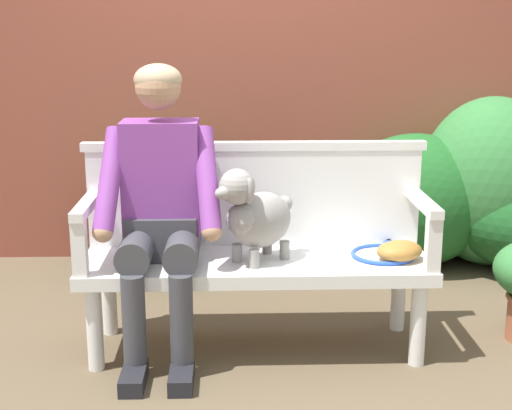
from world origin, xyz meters
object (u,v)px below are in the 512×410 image
object	(u,v)px
person_seated	(160,201)
dog_on_bench	(255,215)
garden_bench	(256,271)
baseball_glove	(399,251)
tennis_racket	(383,253)

from	to	relation	value
person_seated	dog_on_bench	bearing A→B (deg)	-5.44
person_seated	dog_on_bench	size ratio (longest dim) A/B	2.98
dog_on_bench	garden_bench	bearing A→B (deg)	82.23
garden_bench	baseball_glove	size ratio (longest dim) A/B	7.16
baseball_glove	tennis_racket	bearing A→B (deg)	95.63
garden_bench	tennis_racket	size ratio (longest dim) A/B	2.71
garden_bench	tennis_racket	bearing A→B (deg)	3.39
garden_bench	dog_on_bench	distance (m)	0.28
tennis_racket	baseball_glove	distance (m)	0.11
baseball_glove	person_seated	bearing A→B (deg)	151.94
garden_bench	person_seated	bearing A→B (deg)	-178.29
person_seated	dog_on_bench	distance (m)	0.42
person_seated	tennis_racket	size ratio (longest dim) A/B	2.25
person_seated	baseball_glove	world-z (taller)	person_seated
garden_bench	baseball_glove	world-z (taller)	baseball_glove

